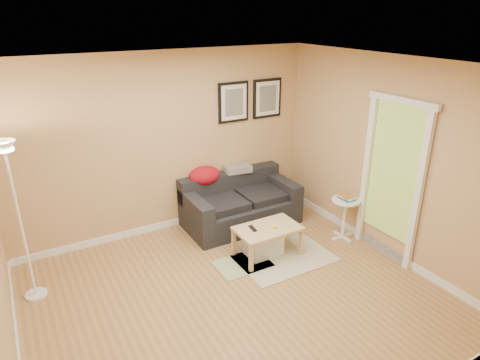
{
  "coord_description": "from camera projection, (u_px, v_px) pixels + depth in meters",
  "views": [
    {
      "loc": [
        -1.95,
        -3.52,
        3.1
      ],
      "look_at": [
        0.55,
        0.85,
        1.05
      ],
      "focal_mm": 31.65,
      "sensor_mm": 36.0,
      "label": 1
    }
  ],
  "objects": [
    {
      "name": "remote_control",
      "position": [
        253.0,
        228.0,
        5.52
      ],
      "size": [
        0.07,
        0.16,
        0.02
      ],
      "primitive_type": "cube",
      "rotation": [
        0.0,
        0.0,
        -0.1
      ],
      "color": "black",
      "rests_on": "coffee_table"
    },
    {
      "name": "floor_lamp",
      "position": [
        22.0,
        228.0,
        4.58
      ],
      "size": [
        0.24,
        0.24,
        1.88
      ],
      "primitive_type": null,
      "color": "white",
      "rests_on": "ground"
    },
    {
      "name": "book_stack",
      "position": [
        347.0,
        197.0,
        5.94
      ],
      "size": [
        0.23,
        0.27,
        0.07
      ],
      "primitive_type": null,
      "rotation": [
        0.0,
        0.0,
        0.34
      ],
      "color": "#2C5384",
      "rests_on": "side_table"
    },
    {
      "name": "side_table",
      "position": [
        344.0,
        219.0,
        6.05
      ],
      "size": [
        0.4,
        0.4,
        0.61
      ],
      "primitive_type": null,
      "color": "white",
      "rests_on": "ground"
    },
    {
      "name": "framed_print_right",
      "position": [
        267.0,
        98.0,
        6.58
      ],
      "size": [
        0.5,
        0.04,
        0.6
      ],
      "primitive_type": null,
      "color": "black",
      "rests_on": "wall_back"
    },
    {
      "name": "green_runner",
      "position": [
        243.0,
        264.0,
        5.51
      ],
      "size": [
        0.7,
        0.5,
        0.01
      ],
      "primitive_type": "cube",
      "color": "#668C4C",
      "rests_on": "ground"
    },
    {
      "name": "red_throw",
      "position": [
        205.0,
        176.0,
        6.34
      ],
      "size": [
        0.48,
        0.36,
        0.28
      ],
      "primitive_type": null,
      "color": "#AB0F21",
      "rests_on": "sofa"
    },
    {
      "name": "framed_print_left",
      "position": [
        233.0,
        102.0,
        6.3
      ],
      "size": [
        0.5,
        0.04,
        0.6
      ],
      "primitive_type": null,
      "color": "black",
      "rests_on": "wall_back"
    },
    {
      "name": "tape_roll",
      "position": [
        274.0,
        227.0,
        5.54
      ],
      "size": [
        0.07,
        0.07,
        0.03
      ],
      "primitive_type": "cylinder",
      "color": "yellow",
      "rests_on": "coffee_table"
    },
    {
      "name": "ceiling",
      "position": [
        234.0,
        66.0,
        3.92
      ],
      "size": [
        4.5,
        4.5,
        0.0
      ],
      "primitive_type": "plane",
      "rotation": [
        3.14,
        0.0,
        0.0
      ],
      "color": "white",
      "rests_on": "wall_back"
    },
    {
      "name": "wall_front",
      "position": [
        381.0,
        301.0,
        2.8
      ],
      "size": [
        4.5,
        0.0,
        4.5
      ],
      "primitive_type": "plane",
      "rotation": [
        -1.57,
        0.0,
        0.0
      ],
      "color": "tan",
      "rests_on": "ground"
    },
    {
      "name": "wall_right",
      "position": [
        387.0,
        159.0,
        5.44
      ],
      "size": [
        0.0,
        4.0,
        4.0
      ],
      "primitive_type": "plane",
      "rotation": [
        1.57,
        0.0,
        -1.57
      ],
      "color": "tan",
      "rests_on": "ground"
    },
    {
      "name": "coffee_table",
      "position": [
        267.0,
        241.0,
        5.64
      ],
      "size": [
        0.88,
        0.57,
        0.42
      ],
      "primitive_type": null,
      "rotation": [
        0.0,
        0.0,
        0.06
      ],
      "color": "tan",
      "rests_on": "ground"
    },
    {
      "name": "plaid_throw",
      "position": [
        237.0,
        168.0,
        6.6
      ],
      "size": [
        0.45,
        0.32,
        0.1
      ],
      "primitive_type": null,
      "rotation": [
        0.0,
        0.0,
        -0.14
      ],
      "color": "tan",
      "rests_on": "sofa"
    },
    {
      "name": "sofa",
      "position": [
        241.0,
        201.0,
        6.43
      ],
      "size": [
        1.7,
        0.9,
        0.75
      ],
      "primitive_type": null,
      "color": "black",
      "rests_on": "ground"
    },
    {
      "name": "baseboard_back",
      "position": [
        172.0,
        223.0,
        6.48
      ],
      "size": [
        4.5,
        0.02,
        0.1
      ],
      "primitive_type": "cube",
      "color": "white",
      "rests_on": "ground"
    },
    {
      "name": "baseboard_right",
      "position": [
        375.0,
        243.0,
        5.91
      ],
      "size": [
        0.02,
        4.0,
        0.1
      ],
      "primitive_type": "cube",
      "color": "white",
      "rests_on": "ground"
    },
    {
      "name": "doorway",
      "position": [
        391.0,
        183.0,
        5.4
      ],
      "size": [
        0.12,
        1.01,
        2.13
      ],
      "primitive_type": null,
      "color": "white",
      "rests_on": "ground"
    },
    {
      "name": "wall_back",
      "position": [
        166.0,
        145.0,
        6.02
      ],
      "size": [
        4.5,
        0.0,
        4.5
      ],
      "primitive_type": "plane",
      "rotation": [
        1.57,
        0.0,
        0.0
      ],
      "color": "tan",
      "rests_on": "ground"
    },
    {
      "name": "floor",
      "position": [
        235.0,
        297.0,
        4.9
      ],
      "size": [
        4.5,
        4.5,
        0.0
      ],
      "primitive_type": "plane",
      "color": "#A47B46",
      "rests_on": "ground"
    },
    {
      "name": "area_rug",
      "position": [
        284.0,
        258.0,
        5.65
      ],
      "size": [
        1.25,
        0.85,
        0.01
      ],
      "primitive_type": "cube",
      "color": "#BFB698",
      "rests_on": "ground"
    },
    {
      "name": "storage_bin",
      "position": [
        263.0,
        245.0,
        5.69
      ],
      "size": [
        0.48,
        0.35,
        0.3
      ],
      "primitive_type": null,
      "color": "white",
      "rests_on": "ground"
    }
  ]
}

